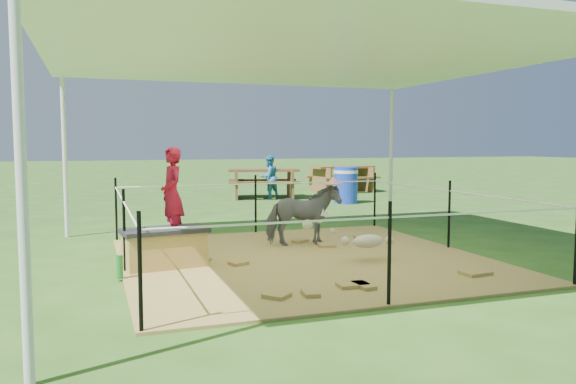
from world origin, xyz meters
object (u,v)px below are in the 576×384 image
object	(u,v)px
pony	(303,215)
foal	(368,239)
woman	(172,186)
picnic_table_near	(263,183)
green_bottle	(120,267)
distant_person	(269,177)
straw_bale	(165,250)
picnic_table_far	(342,179)
trash_barrel	(346,185)

from	to	relation	value
pony	foal	distance (m)	1.37
woman	picnic_table_near	world-z (taller)	woman
green_bottle	distant_person	xyz separation A→B (m)	(4.32, 8.23, 0.44)
pony	green_bottle	bearing A→B (deg)	119.11
woman	picnic_table_near	xyz separation A→B (m)	(3.62, 8.15, -0.61)
pony	foal	bearing A→B (deg)	-159.17
straw_bale	foal	world-z (taller)	foal
picnic_table_far	green_bottle	bearing A→B (deg)	-133.01
straw_bale	green_bottle	size ratio (longest dim) A/B	3.60
trash_barrel	woman	bearing A→B (deg)	-130.45
woman	distant_person	bearing A→B (deg)	146.63
woman	picnic_table_near	distance (m)	8.94
trash_barrel	pony	bearing A→B (deg)	-121.05
straw_bale	picnic_table_near	bearing A→B (deg)	65.46
green_bottle	trash_barrel	distance (m)	8.78
foal	picnic_table_near	size ratio (longest dim) A/B	0.53
distant_person	picnic_table_near	bearing A→B (deg)	-104.28
woman	picnic_table_near	bearing A→B (deg)	147.91
straw_bale	trash_barrel	xyz separation A→B (m)	(5.29, 6.09, 0.22)
picnic_table_far	picnic_table_near	bearing A→B (deg)	-166.84
woman	pony	distance (m)	2.22
woman	foal	xyz separation A→B (m)	(2.40, -0.51, -0.70)
straw_bale	picnic_table_far	size ratio (longest dim) A/B	0.48
picnic_table_near	distant_person	xyz separation A→B (m)	(0.05, -0.37, 0.20)
picnic_table_near	green_bottle	bearing A→B (deg)	-103.11
straw_bale	picnic_table_far	world-z (taller)	picnic_table_far
foal	distant_person	size ratio (longest dim) A/B	0.86
pony	trash_barrel	xyz separation A→B (m)	(3.19, 5.30, -0.02)
woman	distant_person	size ratio (longest dim) A/B	0.94
trash_barrel	picnic_table_near	xyz separation A→B (m)	(-1.57, 2.06, -0.06)
pony	distant_person	size ratio (longest dim) A/B	0.88
pony	picnic_table_far	world-z (taller)	pony
straw_bale	foal	size ratio (longest dim) A/B	0.92
pony	picnic_table_far	bearing A→B (deg)	-24.20
pony	trash_barrel	distance (m)	6.18
pony	distant_person	world-z (taller)	distant_person
foal	picnic_table_near	bearing A→B (deg)	76.65
woman	pony	size ratio (longest dim) A/B	1.07
pony	picnic_table_far	size ratio (longest dim) A/B	0.54
straw_bale	pony	xyz separation A→B (m)	(2.10, 0.79, 0.24)
woman	pony	world-z (taller)	woman
straw_bale	distant_person	distance (m)	8.66
pony	picnic_table_near	bearing A→B (deg)	-8.42
green_bottle	pony	world-z (taller)	pony
foal	trash_barrel	xyz separation A→B (m)	(2.79, 6.60, 0.15)
woman	pony	bearing A→B (deg)	103.51
green_bottle	trash_barrel	size ratio (longest dim) A/B	0.28
green_bottle	distant_person	world-z (taller)	distant_person
foal	trash_barrel	distance (m)	7.17
woman	green_bottle	bearing A→B (deg)	-63.44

